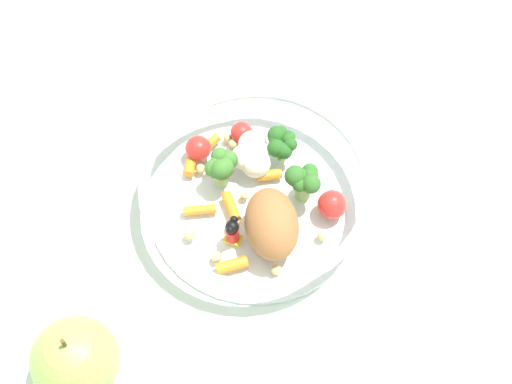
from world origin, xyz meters
TOP-DOWN VIEW (x-y plane):
  - ground_plane at (0.00, 0.00)m, footprint 2.40×2.40m
  - food_container at (0.01, -0.00)m, footprint 0.24×0.24m
  - loose_apple at (-0.16, -0.18)m, footprint 0.08×0.08m
  - folded_napkin at (0.04, 0.21)m, footprint 0.12×0.15m

SIDE VIEW (x-z plane):
  - ground_plane at x=0.00m, z-range 0.00..0.00m
  - folded_napkin at x=0.04m, z-range 0.00..0.01m
  - food_container at x=0.01m, z-range 0.00..0.06m
  - loose_apple at x=-0.16m, z-range -0.01..0.09m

